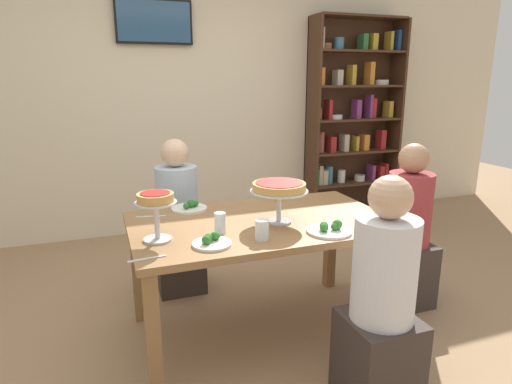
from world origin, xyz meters
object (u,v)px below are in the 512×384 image
object	(u,v)px
cutlery_fork_near	(151,216)
cutlery_fork_far	(147,259)
water_glass_clear_near	(220,223)
diner_near_right	(381,310)
dining_table	(262,235)
salad_plate_near_diner	(190,207)
diner_head_east	(406,238)
diner_far_left	(178,227)
salad_plate_far_diner	(212,241)
salad_plate_spare	(330,229)
water_glass_clear_far	(262,230)
television	(154,22)
beer_glass_amber_tall	(278,190)
deep_dish_pizza_stand	(279,189)
personal_pizza_stand	(156,204)
bookshelf	(353,118)
cutlery_knife_near	(382,227)

from	to	relation	value
cutlery_fork_near	cutlery_fork_far	xyz separation A→B (m)	(-0.10, -0.65, 0.00)
water_glass_clear_near	diner_near_right	bearing A→B (deg)	-45.74
dining_table	salad_plate_near_diner	size ratio (longest dim) A/B	6.72
dining_table	diner_head_east	xyz separation A→B (m)	(1.07, -0.01, -0.16)
diner_far_left	salad_plate_far_diner	world-z (taller)	diner_far_left
salad_plate_spare	water_glass_clear_far	distance (m)	0.39
water_glass_clear_near	cutlery_fork_far	xyz separation A→B (m)	(-0.42, -0.23, -0.06)
diner_near_right	diner_far_left	bearing A→B (deg)	24.67
television	cutlery_fork_near	world-z (taller)	television
salad_plate_spare	cutlery_fork_near	xyz separation A→B (m)	(-0.89, 0.62, -0.02)
diner_near_right	salad_plate_far_diner	world-z (taller)	diner_near_right
television	beer_glass_amber_tall	size ratio (longest dim) A/B	5.00
deep_dish_pizza_stand	cutlery_fork_far	distance (m)	0.86
water_glass_clear_near	cutlery_fork_near	xyz separation A→B (m)	(-0.32, 0.43, -0.06)
dining_table	personal_pizza_stand	distance (m)	0.70
salad_plate_far_diner	water_glass_clear_near	distance (m)	0.18
personal_pizza_stand	salad_plate_far_diner	distance (m)	0.34
diner_far_left	deep_dish_pizza_stand	distance (m)	1.05
water_glass_clear_far	cutlery_fork_near	world-z (taller)	water_glass_clear_far
bookshelf	beer_glass_amber_tall	bearing A→B (deg)	-134.52
television	beer_glass_amber_tall	distance (m)	2.21
bookshelf	cutlery_knife_near	bearing A→B (deg)	-118.19
salad_plate_near_diner	cutlery_fork_near	size ratio (longest dim) A/B	1.28
deep_dish_pizza_stand	cutlery_fork_near	distance (m)	0.81
deep_dish_pizza_stand	water_glass_clear_near	bearing A→B (deg)	-170.84
diner_near_right	salad_plate_far_diner	size ratio (longest dim) A/B	5.69
deep_dish_pizza_stand	beer_glass_amber_tall	bearing A→B (deg)	67.41
diner_head_east	water_glass_clear_near	bearing A→B (deg)	5.23
diner_near_right	salad_plate_near_diner	size ratio (longest dim) A/B	5.01
diner_head_east	cutlery_fork_far	bearing A→B (deg)	11.13
diner_near_right	cutlery_knife_near	bearing A→B (deg)	-34.20
television	diner_far_left	size ratio (longest dim) A/B	0.62
diner_head_east	cutlery_fork_near	distance (m)	1.73
dining_table	diner_far_left	size ratio (longest dim) A/B	1.34
television	water_glass_clear_near	bearing A→B (deg)	-90.14
cutlery_fork_far	salad_plate_spare	bearing A→B (deg)	-4.28
television	water_glass_clear_far	world-z (taller)	television
diner_head_east	personal_pizza_stand	bearing A→B (deg)	4.00
water_glass_clear_far	dining_table	bearing A→B (deg)	69.36
diner_head_east	water_glass_clear_near	distance (m)	1.40
diner_near_right	salad_plate_far_diner	bearing A→B (deg)	55.62
diner_far_left	deep_dish_pizza_stand	xyz separation A→B (m)	(0.45, -0.83, 0.45)
personal_pizza_stand	salad_plate_spare	distance (m)	0.95
television	diner_far_left	distance (m)	2.09
bookshelf	cutlery_fork_far	size ratio (longest dim) A/B	12.29
water_glass_clear_near	cutlery_fork_far	world-z (taller)	water_glass_clear_near
television	cutlery_knife_near	bearing A→B (deg)	-70.24
diner_near_right	deep_dish_pizza_stand	distance (m)	0.86
bookshelf	salad_plate_far_diner	world-z (taller)	bookshelf
diner_far_left	cutlery_fork_far	distance (m)	1.19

